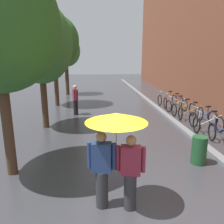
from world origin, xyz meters
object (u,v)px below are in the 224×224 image
object	(u,v)px
parked_bicycle_5	(183,109)
parked_bicycle_7	(173,102)
street_tree_3	(66,51)
pedestrian_walking_midground	(75,100)
parked_bicycle_4	(190,113)
parked_bicycle_6	(177,105)
parked_bicycle_2	(208,124)
street_tree_2	(54,41)
litter_bin	(199,150)
parked_bicycle_3	(203,118)
parked_bicycle_8	(167,100)
couple_under_umbrella	(116,144)
street_tree_1	(40,43)

from	to	relation	value
parked_bicycle_5	parked_bicycle_7	world-z (taller)	same
street_tree_3	pedestrian_walking_midground	distance (m)	7.78
parked_bicycle_4	parked_bicycle_6	bearing A→B (deg)	90.80
parked_bicycle_2	street_tree_2	bearing A→B (deg)	140.28
parked_bicycle_7	litter_bin	world-z (taller)	parked_bicycle_7
parked_bicycle_2	parked_bicycle_3	world-z (taller)	same
street_tree_2	parked_bicycle_3	bearing A→B (deg)	-34.78
parked_bicycle_3	pedestrian_walking_midground	distance (m)	6.64
parked_bicycle_6	parked_bicycle_8	bearing A→B (deg)	89.62
parked_bicycle_6	pedestrian_walking_midground	xyz separation A→B (m)	(-5.90, -0.31, 0.47)
parked_bicycle_6	street_tree_3	bearing A→B (deg)	136.52
street_tree_3	parked_bicycle_4	xyz separation A→B (m)	(7.22, -8.70, -3.29)
parked_bicycle_4	parked_bicycle_6	xyz separation A→B (m)	(-0.03, 1.87, 0.00)
parked_bicycle_2	parked_bicycle_5	distance (m)	2.78
street_tree_3	parked_bicycle_3	size ratio (longest dim) A/B	4.29
parked_bicycle_6	couple_under_umbrella	distance (m)	9.45
parked_bicycle_8	couple_under_umbrella	distance (m)	11.10
parked_bicycle_6	pedestrian_walking_midground	size ratio (longest dim) A/B	0.70
couple_under_umbrella	pedestrian_walking_midground	distance (m)	8.16
street_tree_1	parked_bicycle_4	bearing A→B (deg)	5.14
parked_bicycle_6	pedestrian_walking_midground	bearing A→B (deg)	-177.03
street_tree_3	litter_bin	world-z (taller)	street_tree_3
parked_bicycle_2	parked_bicycle_6	bearing A→B (deg)	89.62
parked_bicycle_3	parked_bicycle_8	xyz separation A→B (m)	(-0.17, 4.76, 0.00)
litter_bin	street_tree_2	bearing A→B (deg)	122.57
parked_bicycle_6	parked_bicycle_7	xyz separation A→B (m)	(0.11, 0.90, 0.00)
parked_bicycle_5	parked_bicycle_6	world-z (taller)	same
street_tree_1	parked_bicycle_5	size ratio (longest dim) A/B	4.92
street_tree_2	parked_bicycle_7	size ratio (longest dim) A/B	5.14
parked_bicycle_7	parked_bicycle_4	bearing A→B (deg)	-91.75
parked_bicycle_7	litter_bin	xyz separation A→B (m)	(-1.83, -7.40, 0.05)
pedestrian_walking_midground	litter_bin	bearing A→B (deg)	-56.04
street_tree_3	parked_bicycle_7	xyz separation A→B (m)	(7.31, -5.93, -3.29)
parked_bicycle_3	litter_bin	bearing A→B (deg)	-118.06
parked_bicycle_5	parked_bicycle_6	distance (m)	1.00
parked_bicycle_3	parked_bicycle_4	xyz separation A→B (m)	(-0.15, 1.06, 0.00)
litter_bin	parked_bicycle_8	bearing A→B (deg)	78.24
parked_bicycle_4	parked_bicycle_7	distance (m)	2.77
parked_bicycle_8	parked_bicycle_4	bearing A→B (deg)	-89.78
parked_bicycle_2	street_tree_1	bearing A→B (deg)	169.76
parked_bicycle_4	parked_bicycle_5	xyz separation A→B (m)	(-0.03, 0.87, 0.00)
parked_bicycle_3	pedestrian_walking_midground	bearing A→B (deg)	156.65
parked_bicycle_5	litter_bin	distance (m)	5.76
parked_bicycle_3	parked_bicycle_7	size ratio (longest dim) A/B	1.04
street_tree_2	street_tree_1	bearing A→B (deg)	-86.72
street_tree_1	parked_bicycle_6	xyz separation A→B (m)	(7.07, 2.51, -3.32)
parked_bicycle_4	pedestrian_walking_midground	bearing A→B (deg)	165.18
street_tree_1	parked_bicycle_3	size ratio (longest dim) A/B	4.63
street_tree_3	parked_bicycle_4	world-z (taller)	street_tree_3
parked_bicycle_2	pedestrian_walking_midground	bearing A→B (deg)	149.36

